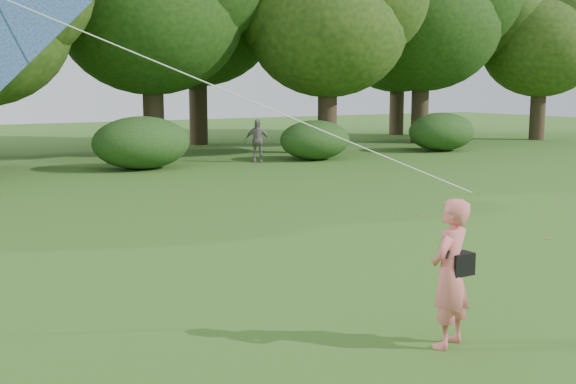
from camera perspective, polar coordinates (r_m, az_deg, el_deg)
ground at (r=9.22m, az=8.88°, el=-10.67°), size 100.00×100.00×0.00m
man_kite_flyer at (r=8.52m, az=12.66°, el=-6.29°), size 0.74×0.62×1.74m
bystander_right at (r=27.89m, az=-2.46°, el=4.07°), size 1.05×0.82×1.66m
crossbody_bag at (r=8.54m, az=13.40°, el=-5.47°), size 0.43×0.20×0.70m
tree_line at (r=30.54m, az=-17.39°, el=13.05°), size 54.70×15.30×9.48m
shrub_band at (r=24.85m, az=-19.40°, el=3.10°), size 39.15×3.22×1.88m
fallen_leaves at (r=12.31m, az=9.88°, el=-5.74°), size 10.81×15.34×0.01m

